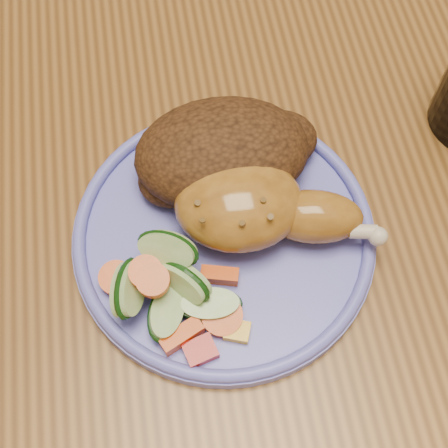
% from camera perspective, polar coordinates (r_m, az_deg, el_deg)
% --- Properties ---
extents(ground, '(4.00, 4.00, 0.00)m').
position_cam_1_polar(ground, '(1.25, 1.82, -10.94)').
color(ground, brown).
rests_on(ground, ground).
extents(dining_table, '(0.90, 1.40, 0.75)m').
position_cam_1_polar(dining_table, '(0.63, 3.53, 5.98)').
color(dining_table, brown).
rests_on(dining_table, ground).
extents(plate, '(0.24, 0.24, 0.01)m').
position_cam_1_polar(plate, '(0.49, -0.00, -1.11)').
color(plate, '#6668D8').
rests_on(plate, dining_table).
extents(plate_rim, '(0.23, 0.23, 0.01)m').
position_cam_1_polar(plate_rim, '(0.48, -0.00, -0.54)').
color(plate_rim, '#6668D8').
rests_on(plate_rim, plate).
extents(chicken_leg, '(0.16, 0.09, 0.05)m').
position_cam_1_polar(chicken_leg, '(0.47, 3.05, 1.59)').
color(chicken_leg, '#AB7024').
rests_on(chicken_leg, plate).
extents(rice_pilaf, '(0.15, 0.10, 0.06)m').
position_cam_1_polar(rice_pilaf, '(0.49, 0.13, 6.48)').
color(rice_pilaf, '#452711').
rests_on(rice_pilaf, plate).
extents(vegetable_pile, '(0.11, 0.11, 0.05)m').
position_cam_1_polar(vegetable_pile, '(0.45, -4.98, -5.86)').
color(vegetable_pile, '#A50A05').
rests_on(vegetable_pile, plate).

